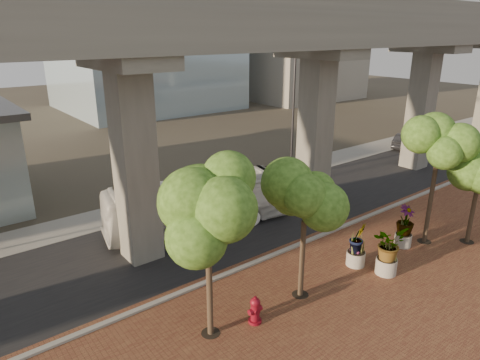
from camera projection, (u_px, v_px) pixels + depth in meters
ground at (261, 237)px, 23.08m from camera, size 160.00×160.00×0.00m
brick_plaza at (391, 308)px, 17.10m from camera, size 70.00×13.00×0.06m
asphalt_road at (239, 224)px, 24.56m from camera, size 90.00×8.00×0.04m
curb_strip at (287, 250)px, 21.56m from camera, size 70.00×0.25×0.16m
far_sidewalk at (189, 196)px, 28.66m from camera, size 90.00×3.00×0.06m
transit_viaduct at (239, 97)px, 22.17m from camera, size 72.00×5.60×12.40m
midrise_block at (297, 21)px, 67.98m from camera, size 18.00×16.00×24.00m
transit_bus at (200, 204)px, 23.65m from camera, size 10.73×4.59×2.91m
parked_car at (404, 141)px, 40.44m from camera, size 4.25×2.58×1.32m
fire_hydrant at (255, 310)px, 16.05m from camera, size 0.56×0.51×1.13m
planter_front at (389, 246)px, 19.05m from camera, size 2.10×2.10×2.31m
planter_right at (405, 222)px, 21.57m from camera, size 2.06×2.06×2.20m
planter_left at (357, 240)px, 19.78m from camera, size 1.94×1.94×2.14m
street_tree_far_west at (207, 209)px, 14.01m from camera, size 4.02×4.02×6.79m
street_tree_near_west at (305, 196)px, 16.46m from camera, size 3.66×3.66×6.12m
street_tree_near_east at (439, 145)px, 20.72m from camera, size 3.42×3.42×6.82m
streetlamp_east at (295, 108)px, 30.48m from camera, size 0.45×1.32×9.09m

